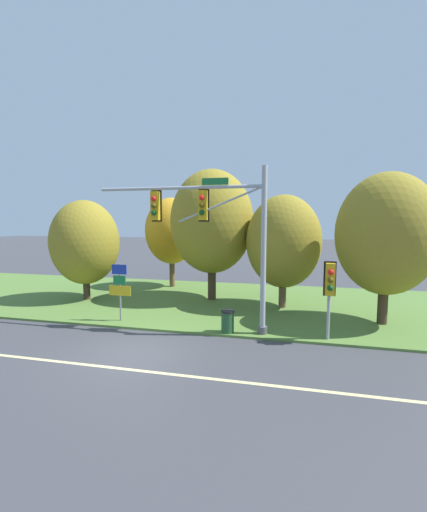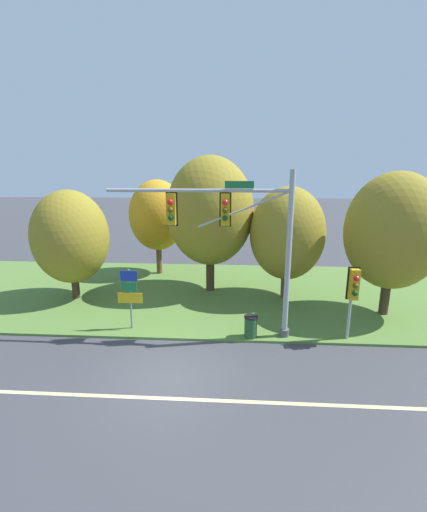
# 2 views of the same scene
# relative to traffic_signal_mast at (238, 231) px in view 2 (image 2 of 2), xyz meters

# --- Properties ---
(ground_plane) EXTENTS (160.00, 160.00, 0.00)m
(ground_plane) POSITION_rel_traffic_signal_mast_xyz_m (-2.35, -3.02, -4.51)
(ground_plane) COLOR #3D3D42
(lane_stripe) EXTENTS (36.00, 0.16, 0.01)m
(lane_stripe) POSITION_rel_traffic_signal_mast_xyz_m (-2.35, -4.22, -4.51)
(lane_stripe) COLOR beige
(lane_stripe) RESTS_ON ground
(grass_verge) EXTENTS (48.00, 11.50, 0.10)m
(grass_verge) POSITION_rel_traffic_signal_mast_xyz_m (-2.35, 5.23, -4.46)
(grass_verge) COLOR #517533
(grass_verge) RESTS_ON ground
(traffic_signal_mast) EXTENTS (7.32, 0.49, 6.75)m
(traffic_signal_mast) POSITION_rel_traffic_signal_mast_xyz_m (0.00, 0.00, 0.00)
(traffic_signal_mast) COLOR #9EA0A5
(traffic_signal_mast) RESTS_ON grass_verge
(pedestrian_signal_near_kerb) EXTENTS (0.46, 0.55, 3.07)m
(pedestrian_signal_near_kerb) POSITION_rel_traffic_signal_mast_xyz_m (4.55, -0.23, -2.20)
(pedestrian_signal_near_kerb) COLOR #9EA0A5
(pedestrian_signal_near_kerb) RESTS_ON grass_verge
(route_sign_post) EXTENTS (1.07, 0.08, 2.66)m
(route_sign_post) POSITION_rel_traffic_signal_mast_xyz_m (-4.56, 0.30, -2.76)
(route_sign_post) COLOR slate
(route_sign_post) RESTS_ON grass_verge
(tree_nearest_road) EXTENTS (3.90, 3.90, 5.79)m
(tree_nearest_road) POSITION_rel_traffic_signal_mast_xyz_m (-8.67, 3.78, -1.07)
(tree_nearest_road) COLOR #423021
(tree_nearest_road) RESTS_ON grass_verge
(tree_left_of_mast) EXTENTS (3.65, 3.65, 6.18)m
(tree_left_of_mast) POSITION_rel_traffic_signal_mast_xyz_m (-5.15, 8.66, -0.52)
(tree_left_of_mast) COLOR brown
(tree_left_of_mast) RESTS_ON grass_verge
(tree_behind_signpost) EXTENTS (4.77, 4.77, 7.53)m
(tree_behind_signpost) POSITION_rel_traffic_signal_mast_xyz_m (-1.50, 5.51, 0.12)
(tree_behind_signpost) COLOR #423021
(tree_behind_signpost) RESTS_ON grass_verge
(tree_mid_verge) EXTENTS (3.90, 3.90, 5.96)m
(tree_mid_verge) POSITION_rel_traffic_signal_mast_xyz_m (2.61, 4.59, -0.90)
(tree_mid_verge) COLOR brown
(tree_mid_verge) RESTS_ON grass_verge
(tree_tall_centre) EXTENTS (4.29, 4.29, 6.71)m
(tree_tall_centre) POSITION_rel_traffic_signal_mast_xyz_m (7.09, 2.65, -0.40)
(tree_tall_centre) COLOR #423021
(tree_tall_centre) RESTS_ON grass_verge
(trash_bin) EXTENTS (0.56, 0.56, 0.93)m
(trash_bin) POSITION_rel_traffic_signal_mast_xyz_m (0.59, -0.19, -3.94)
(trash_bin) COLOR #234C28
(trash_bin) RESTS_ON grass_verge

